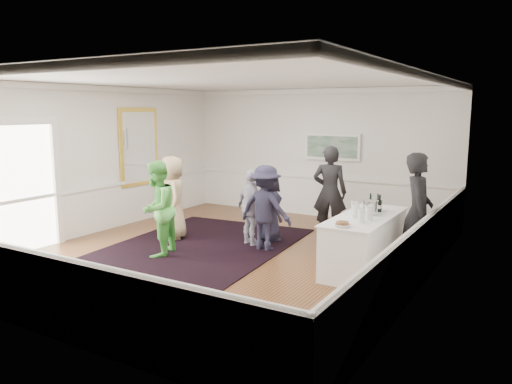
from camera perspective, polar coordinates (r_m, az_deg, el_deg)
The scene contains 23 objects.
floor at distance 9.46m, azimuth -3.02°, elevation -7.09°, with size 8.00×8.00×0.00m, color brown.
ceiling at distance 9.08m, azimuth -3.20°, elevation 12.66°, with size 7.00×8.00×0.02m, color white.
wall_left at distance 11.45m, azimuth -17.85°, elevation 3.53°, with size 0.02×8.00×3.20m, color white.
wall_right at distance 7.76m, azimuth 18.90°, elevation 0.88°, with size 0.02×8.00×3.20m, color white.
wall_back at distance 12.63m, azimuth 7.07°, elevation 4.42°, with size 7.00×0.02×3.20m, color white.
wall_front at distance 6.26m, azimuth -23.95°, elevation -1.37°, with size 7.00×0.02×3.20m, color white.
wainscoting at distance 9.33m, azimuth -3.05°, elevation -4.14°, with size 7.00×8.00×1.00m, color white, non-canonical shape.
mirror at distance 12.29m, azimuth -13.20°, elevation 5.04°, with size 0.05×1.25×1.85m.
doorway at distance 10.27m, azimuth -25.53°, elevation 1.41°, with size 0.10×1.78×2.56m.
landscape_painting at distance 12.41m, azimuth 8.68°, elevation 5.13°, with size 1.44×0.06×0.66m.
area_rug at distance 10.11m, azimuth -6.01°, elevation -5.98°, with size 3.22×4.23×0.02m, color black.
serving_table at distance 8.69m, azimuth 12.32°, elevation -5.61°, with size 0.86×2.27×0.92m.
bartender at distance 8.81m, azimuth 18.02°, elevation -2.13°, with size 0.72×0.47×1.98m, color black.
guest_tan at distance 10.51m, azimuth -9.50°, elevation -0.65°, with size 0.85×0.55×1.74m, color tan.
guest_green at distance 9.32m, azimuth -11.26°, elevation -1.90°, with size 0.86×0.67×1.77m, color #58C44E.
guest_lilac at distance 9.89m, azimuth -0.54°, elevation -1.83°, with size 0.89×0.37×1.51m, color #B7B2C8.
guest_dark_a at distance 9.54m, azimuth 1.09°, elevation -1.83°, with size 1.06×0.61×1.65m, color #1E1D30.
guest_dark_b at distance 10.54m, azimuth 8.42°, elevation -0.02°, with size 0.71×0.47×1.95m, color black.
guest_navy at distance 10.22m, azimuth 1.62°, elevation -1.66°, with size 0.70×0.46×1.44m, color #1E1D30.
wine_bottles at distance 9.02m, azimuth 13.51°, elevation -1.13°, with size 0.29×0.23×0.31m.
juice_pitchers at distance 8.35m, azimuth 11.69°, elevation -2.14°, with size 0.42×0.61×0.24m.
ice_bucket at distance 8.68m, azimuth 12.95°, elevation -1.78°, with size 0.26×0.26×0.24m, color silver.
nut_bowl at distance 7.71m, azimuth 9.83°, elevation -3.67°, with size 0.25×0.25×0.08m.
Camera 1 is at (5.05, -7.53, 2.68)m, focal length 35.00 mm.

